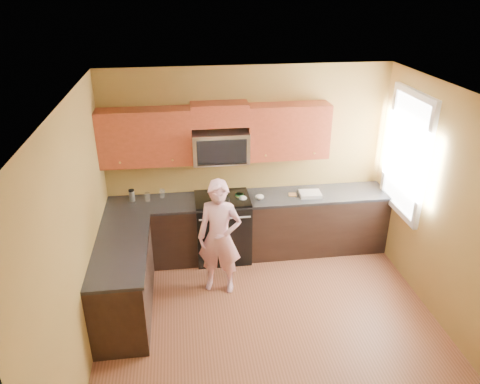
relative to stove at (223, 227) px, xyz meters
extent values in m
plane|color=brown|center=(0.40, -1.68, -0.47)|extent=(4.00, 4.00, 0.00)
plane|color=white|center=(0.40, -1.68, 2.23)|extent=(4.00, 4.00, 0.00)
plane|color=olive|center=(0.40, 0.32, 0.88)|extent=(4.00, 0.00, 4.00)
plane|color=olive|center=(-1.60, -1.68, 0.88)|extent=(0.00, 4.00, 4.00)
plane|color=olive|center=(2.40, -1.68, 0.88)|extent=(0.00, 4.00, 4.00)
cube|color=black|center=(0.40, 0.02, -0.03)|extent=(4.00, 0.60, 0.88)
cube|color=black|center=(-1.30, -1.08, -0.03)|extent=(0.60, 1.60, 0.88)
cube|color=black|center=(0.40, 0.01, 0.43)|extent=(4.00, 0.62, 0.04)
cube|color=black|center=(-1.29, -1.08, 0.43)|extent=(0.62, 1.60, 0.04)
cube|color=maroon|center=(0.00, 0.16, 1.62)|extent=(0.76, 0.33, 0.30)
imported|color=pink|center=(-0.11, -0.77, 0.30)|extent=(0.65, 0.52, 1.54)
cube|color=#B27F47|center=(1.01, 0.00, 0.45)|extent=(0.13, 0.13, 0.01)
ellipsoid|color=silver|center=(0.28, -0.06, 0.48)|extent=(0.12, 0.13, 0.06)
ellipsoid|color=silver|center=(0.52, -0.05, 0.48)|extent=(0.16, 0.16, 0.07)
cube|color=white|center=(1.25, -0.04, 0.47)|extent=(0.32, 0.26, 0.05)
cylinder|color=silver|center=(-1.03, 0.11, 0.51)|extent=(0.07, 0.07, 0.12)
cylinder|color=silver|center=(-0.83, 0.19, 0.51)|extent=(0.09, 0.09, 0.12)
camera|label=1|loc=(-0.53, -5.68, 3.26)|focal=34.02mm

